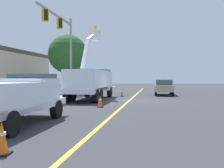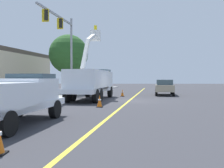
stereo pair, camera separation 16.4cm
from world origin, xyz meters
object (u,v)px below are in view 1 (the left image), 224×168
(service_pickup_truck, at_px, (15,97))
(traffic_cone_leading, at_px, (2,138))
(utility_bucket_truck, at_px, (91,81))
(traffic_signal_mast, at_px, (63,38))
(traffic_cone_mid_rear, at_px, (122,93))
(passing_minivan, at_px, (164,86))
(traffic_cone_mid_front, at_px, (100,101))

(service_pickup_truck, relative_size, traffic_cone_leading, 7.10)
(utility_bucket_truck, bearing_deg, traffic_signal_mast, 55.84)
(utility_bucket_truck, distance_m, service_pickup_truck, 11.86)
(traffic_signal_mast, bearing_deg, traffic_cone_mid_rear, -74.43)
(utility_bucket_truck, height_order, traffic_cone_mid_rear, utility_bucket_truck)
(traffic_cone_mid_rear, bearing_deg, passing_minivan, -65.12)
(traffic_cone_leading, bearing_deg, service_pickup_truck, 17.77)
(passing_minivan, bearing_deg, utility_bucket_truck, 127.31)
(traffic_cone_leading, distance_m, traffic_cone_mid_rear, 19.23)
(passing_minivan, xyz_separation_m, traffic_cone_mid_rear, (-2.16, 4.65, -0.62))
(utility_bucket_truck, height_order, service_pickup_truck, utility_bucket_truck)
(traffic_cone_mid_rear, bearing_deg, traffic_cone_mid_front, 169.56)
(utility_bucket_truck, relative_size, traffic_signal_mast, 1.06)
(passing_minivan, height_order, traffic_cone_mid_front, passing_minivan)
(traffic_signal_mast, bearing_deg, traffic_cone_mid_front, -152.53)
(traffic_cone_mid_front, relative_size, traffic_signal_mast, 0.10)
(traffic_cone_leading, xyz_separation_m, traffic_cone_mid_rear, (18.91, -3.51, -0.05))
(traffic_cone_mid_rear, height_order, traffic_signal_mast, traffic_signal_mast)
(utility_bucket_truck, xyz_separation_m, traffic_cone_mid_rear, (3.50, -2.77, -1.25))
(utility_bucket_truck, bearing_deg, traffic_cone_leading, 177.26)
(passing_minivan, xyz_separation_m, traffic_signal_mast, (-3.72, 10.27, 4.67))
(traffic_cone_leading, relative_size, traffic_cone_mid_rear, 1.14)
(service_pickup_truck, bearing_deg, passing_minivan, -28.33)
(utility_bucket_truck, relative_size, service_pickup_truck, 1.45)
(service_pickup_truck, relative_size, traffic_signal_mast, 0.73)
(traffic_cone_leading, bearing_deg, passing_minivan, -21.18)
(passing_minivan, bearing_deg, traffic_cone_leading, 158.82)
(utility_bucket_truck, distance_m, traffic_cone_mid_front, 5.87)
(traffic_cone_mid_front, height_order, traffic_cone_mid_rear, traffic_cone_mid_front)
(passing_minivan, relative_size, traffic_cone_mid_rear, 6.98)
(traffic_cone_leading, bearing_deg, traffic_cone_mid_front, -10.60)
(passing_minivan, distance_m, traffic_cone_leading, 22.60)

